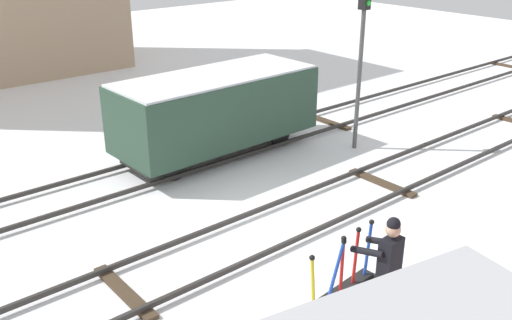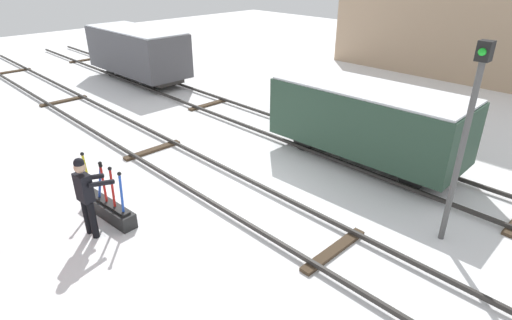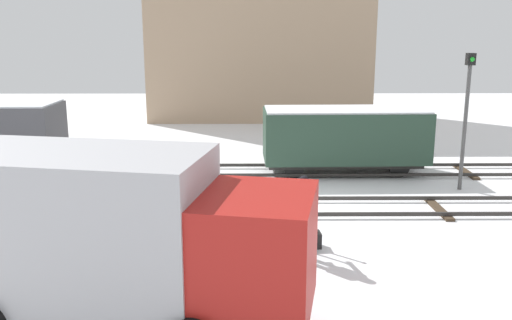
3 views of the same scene
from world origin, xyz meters
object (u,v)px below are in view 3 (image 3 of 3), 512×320
(signal_post, at_px, (466,109))
(switch_lever_frame, at_px, (282,238))
(rail_worker, at_px, (303,211))
(delivery_truck, at_px, (123,234))
(freight_car_mid_siding, at_px, (344,136))

(signal_post, bearing_deg, switch_lever_frame, -140.72)
(switch_lever_frame, height_order, rail_worker, rail_worker)
(delivery_truck, distance_m, freight_car_mid_siding, 11.63)
(rail_worker, bearing_deg, freight_car_mid_siding, 69.05)
(rail_worker, distance_m, signal_post, 7.81)
(switch_lever_frame, bearing_deg, delivery_truck, -133.77)
(rail_worker, bearing_deg, delivery_truck, -142.86)
(rail_worker, relative_size, signal_post, 0.44)
(signal_post, relative_size, freight_car_mid_siding, 0.75)
(delivery_truck, height_order, signal_post, signal_post)
(rail_worker, relative_size, freight_car_mid_siding, 0.33)
(rail_worker, relative_size, delivery_truck, 0.31)
(freight_car_mid_siding, bearing_deg, delivery_truck, -118.59)
(delivery_truck, height_order, freight_car_mid_siding, delivery_truck)
(switch_lever_frame, xyz_separation_m, delivery_truck, (-2.78, -3.48, 1.42))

